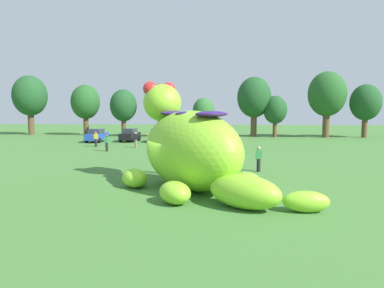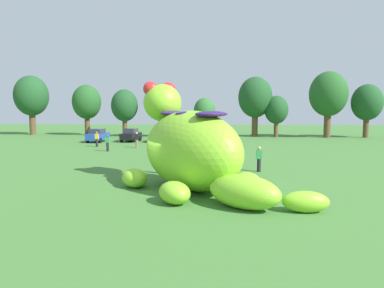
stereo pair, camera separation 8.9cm
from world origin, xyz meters
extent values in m
plane|color=#427533|center=(0.00, 0.00, 0.00)|extent=(160.00, 160.00, 0.00)
ellipsoid|color=#8CD12D|center=(1.31, -0.06, 2.06)|extent=(7.33, 8.08, 4.13)
ellipsoid|color=#8CD12D|center=(-0.55, 2.43, 4.57)|extent=(3.18, 3.22, 2.18)
sphere|color=red|center=(-1.23, 2.34, 5.39)|extent=(0.87, 0.87, 0.87)
sphere|color=red|center=(-0.27, 3.05, 5.39)|extent=(0.87, 0.87, 0.87)
ellipsoid|color=navy|center=(0.32, 1.26, 3.96)|extent=(2.11, 2.05, 0.28)
ellipsoid|color=navy|center=(1.31, -0.06, 3.96)|extent=(2.11, 2.05, 0.28)
ellipsoid|color=navy|center=(2.41, -1.53, 3.96)|extent=(2.11, 2.05, 0.28)
ellipsoid|color=#8CD12D|center=(-1.73, 0.18, 0.50)|extent=(2.07, 2.17, 1.01)
ellipsoid|color=#8CD12D|center=(1.94, 2.92, 0.50)|extent=(2.07, 2.17, 1.01)
ellipsoid|color=#8CD12D|center=(0.83, -2.94, 0.50)|extent=(2.07, 2.17, 1.01)
ellipsoid|color=#8CD12D|center=(4.21, -0.42, 0.50)|extent=(2.07, 2.17, 1.01)
ellipsoid|color=#8CD12D|center=(3.83, -3.45, 0.72)|extent=(3.67, 3.19, 1.44)
ellipsoid|color=#8CD12D|center=(6.30, -3.83, 0.44)|extent=(1.92, 0.94, 0.88)
cube|color=#2347B7|center=(-12.86, 25.97, 0.72)|extent=(1.94, 4.19, 0.80)
cube|color=#2D333D|center=(-12.87, 25.82, 1.42)|extent=(1.61, 2.05, 0.60)
cylinder|color=black|center=(-13.63, 27.28, 0.32)|extent=(0.28, 0.65, 0.64)
cylinder|color=black|center=(-11.93, 27.18, 0.32)|extent=(0.28, 0.65, 0.64)
cylinder|color=black|center=(-13.78, 24.75, 0.32)|extent=(0.28, 0.65, 0.64)
cylinder|color=black|center=(-12.08, 24.65, 0.32)|extent=(0.28, 0.65, 0.64)
cube|color=black|center=(-8.72, 26.98, 0.72)|extent=(2.04, 4.23, 0.80)
cube|color=#2D333D|center=(-8.73, 26.83, 1.42)|extent=(1.66, 2.09, 0.60)
cylinder|color=black|center=(-9.46, 28.32, 0.32)|extent=(0.29, 0.66, 0.64)
cylinder|color=black|center=(-7.77, 28.17, 0.32)|extent=(0.29, 0.66, 0.64)
cylinder|color=black|center=(-9.68, 25.78, 0.32)|extent=(0.29, 0.66, 0.64)
cylinder|color=black|center=(-7.98, 25.64, 0.32)|extent=(0.29, 0.66, 0.64)
cube|color=orange|center=(-4.71, 26.67, 0.72)|extent=(2.48, 4.36, 0.80)
cube|color=#2D333D|center=(-4.74, 26.52, 1.42)|extent=(1.86, 2.22, 0.60)
cylinder|color=black|center=(-5.29, 28.08, 0.32)|extent=(0.36, 0.67, 0.64)
cylinder|color=black|center=(-3.63, 27.75, 0.32)|extent=(0.36, 0.67, 0.64)
cylinder|color=black|center=(-5.79, 25.59, 0.32)|extent=(0.36, 0.67, 0.64)
cylinder|color=black|center=(-4.13, 25.26, 0.32)|extent=(0.36, 0.67, 0.64)
cylinder|color=brown|center=(-28.30, 38.02, 1.73)|extent=(0.99, 0.99, 3.46)
ellipsoid|color=#1E4C23|center=(-28.30, 38.02, 6.50)|extent=(5.53, 5.53, 6.64)
cylinder|color=brown|center=(-18.78, 37.76, 1.45)|extent=(0.83, 0.83, 2.90)
ellipsoid|color=#235623|center=(-18.78, 37.76, 5.45)|extent=(4.64, 4.64, 5.57)
cylinder|color=brown|center=(-11.77, 35.19, 1.29)|extent=(0.73, 0.73, 2.57)
ellipsoid|color=#1E4C23|center=(-11.77, 35.19, 4.84)|extent=(4.12, 4.12, 4.94)
cylinder|color=brown|center=(-5.96, 34.92, 1.43)|extent=(0.82, 0.82, 2.86)
ellipsoid|color=#235623|center=(-5.96, 34.92, 5.37)|extent=(4.57, 4.57, 5.49)
cylinder|color=brown|center=(0.59, 36.95, 1.07)|extent=(0.61, 0.61, 2.13)
ellipsoid|color=#2D662D|center=(0.59, 36.95, 4.00)|extent=(3.41, 3.41, 4.09)
cylinder|color=brown|center=(8.42, 36.39, 1.62)|extent=(0.93, 0.93, 3.24)
ellipsoid|color=#1E4C23|center=(8.42, 36.39, 6.10)|extent=(5.19, 5.19, 6.23)
cylinder|color=brown|center=(11.56, 35.71, 1.11)|extent=(0.63, 0.63, 2.22)
ellipsoid|color=#1E4C23|center=(11.56, 35.71, 4.17)|extent=(3.55, 3.55, 4.26)
cylinder|color=brown|center=(19.09, 35.45, 1.73)|extent=(0.99, 0.99, 3.47)
ellipsoid|color=#235623|center=(19.09, 35.45, 6.52)|extent=(5.55, 5.55, 6.66)
cylinder|color=brown|center=(24.89, 35.85, 1.40)|extent=(0.80, 0.80, 2.81)
ellipsoid|color=#1E4C23|center=(24.89, 35.85, 5.27)|extent=(4.49, 4.49, 5.39)
cylinder|color=black|center=(5.50, 5.46, 0.44)|extent=(0.26, 0.26, 0.88)
cube|color=#338C4C|center=(5.50, 5.46, 1.18)|extent=(0.38, 0.22, 0.60)
sphere|color=tan|center=(5.50, 5.46, 1.60)|extent=(0.22, 0.22, 0.22)
cylinder|color=#726656|center=(-6.20, 19.53, 0.44)|extent=(0.26, 0.26, 0.88)
cube|color=black|center=(-6.20, 19.53, 1.18)|extent=(0.38, 0.22, 0.60)
sphere|color=beige|center=(-6.20, 19.53, 1.60)|extent=(0.22, 0.22, 0.22)
cylinder|color=black|center=(-0.49, 4.03, 0.44)|extent=(0.26, 0.26, 0.88)
cube|color=black|center=(-0.49, 4.03, 1.18)|extent=(0.38, 0.22, 0.60)
sphere|color=tan|center=(-0.49, 4.03, 1.60)|extent=(0.22, 0.22, 0.22)
cylinder|color=black|center=(-8.34, 16.01, 0.44)|extent=(0.26, 0.26, 0.88)
cube|color=#338C4C|center=(-8.34, 16.01, 1.18)|extent=(0.38, 0.22, 0.60)
sphere|color=brown|center=(-8.34, 16.01, 1.60)|extent=(0.22, 0.22, 0.22)
cylinder|color=black|center=(-10.94, 20.19, 0.44)|extent=(0.26, 0.26, 0.88)
cube|color=gold|center=(-10.94, 20.19, 1.18)|extent=(0.38, 0.22, 0.60)
sphere|color=#9E7051|center=(-10.94, 20.19, 1.60)|extent=(0.22, 0.22, 0.22)
camera|label=1|loc=(2.63, -17.89, 4.16)|focal=32.41mm
camera|label=2|loc=(2.72, -17.89, 4.16)|focal=32.41mm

